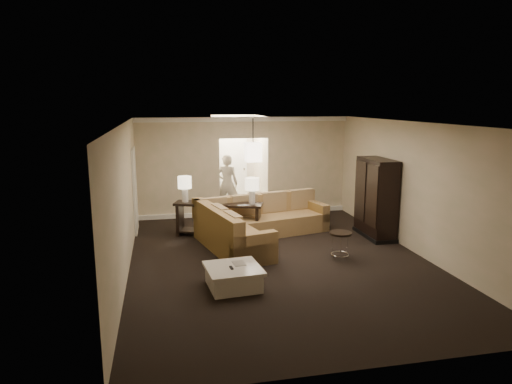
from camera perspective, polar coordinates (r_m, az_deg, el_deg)
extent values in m
plane|color=black|center=(9.52, 2.90, -8.51)|extent=(8.00, 8.00, 0.00)
cube|color=beige|center=(13.00, -1.51, 3.20)|extent=(6.00, 0.04, 2.80)
cube|color=beige|center=(5.50, 13.75, -8.33)|extent=(6.00, 0.04, 2.80)
cube|color=beige|center=(8.88, -16.09, -1.00)|extent=(0.04, 8.00, 2.80)
cube|color=beige|center=(10.31, 19.33, 0.47)|extent=(0.04, 8.00, 2.80)
cube|color=silver|center=(8.97, 3.08, 8.58)|extent=(6.00, 8.00, 0.02)
cube|color=white|center=(12.83, -1.50, 9.07)|extent=(6.00, 0.10, 0.12)
cube|color=white|center=(13.20, -1.44, -2.59)|extent=(6.00, 0.10, 0.12)
cube|color=white|center=(11.68, -14.89, 0.18)|extent=(0.05, 0.90, 2.10)
cube|color=beige|center=(14.22, -2.20, -1.84)|extent=(1.40, 2.00, 0.01)
cube|color=beige|center=(13.87, -5.10, 3.67)|extent=(0.04, 2.00, 2.80)
cube|color=beige|center=(14.10, 0.57, 3.84)|extent=(0.04, 2.00, 2.80)
cube|color=beige|center=(14.95, -2.89, 4.25)|extent=(1.40, 0.04, 2.80)
cube|color=white|center=(14.97, -2.85, 2.90)|extent=(0.90, 0.05, 2.10)
cube|color=brown|center=(11.24, 0.91, -4.18)|extent=(3.39, 1.71, 0.45)
cube|color=brown|center=(9.70, -1.87, -6.71)|extent=(1.30, 1.70, 0.45)
cube|color=brown|center=(11.43, 0.13, -1.45)|extent=(3.22, 1.02, 0.50)
cube|color=brown|center=(9.92, -5.04, -3.47)|extent=(0.86, 2.59, 0.50)
cube|color=brown|center=(11.94, 7.46, -2.82)|extent=(0.44, 1.00, 0.67)
cube|color=brown|center=(9.10, -0.23, -7.20)|extent=(1.00, 0.44, 0.67)
cube|color=olive|center=(10.93, -5.40, -1.98)|extent=(0.69, 0.33, 0.50)
cube|color=olive|center=(11.23, -1.50, -1.58)|extent=(0.69, 0.33, 0.50)
cube|color=olive|center=(11.57, 2.18, -1.20)|extent=(0.69, 0.33, 0.50)
cube|color=olive|center=(11.96, 5.63, -0.83)|extent=(0.69, 0.33, 0.50)
cube|color=olive|center=(10.05, -4.56, -3.13)|extent=(0.32, 0.67, 0.50)
cube|color=olive|center=(9.37, -2.90, -4.18)|extent=(0.32, 0.67, 0.50)
cube|color=silver|center=(8.16, -2.84, -10.76)|extent=(0.92, 0.92, 0.32)
cube|color=silver|center=(8.09, -2.85, -9.53)|extent=(1.02, 1.02, 0.06)
cube|color=black|center=(8.02, -3.10, -9.43)|extent=(0.06, 0.15, 0.02)
cube|color=beige|center=(8.24, -2.14, -8.89)|extent=(0.23, 0.30, 0.01)
cube|color=black|center=(11.01, -4.73, -1.51)|extent=(2.17, 1.17, 0.06)
cube|color=black|center=(11.35, -9.48, -3.35)|extent=(0.22, 0.44, 0.77)
cube|color=black|center=(10.94, 0.26, -3.74)|extent=(0.22, 0.44, 0.77)
cube|color=black|center=(11.18, -4.68, -4.89)|extent=(2.06, 1.09, 0.04)
cube|color=black|center=(11.27, 14.79, -0.74)|extent=(0.52, 1.26, 1.89)
cube|color=black|center=(10.85, 14.28, -0.45)|extent=(0.03, 0.56, 1.44)
cube|color=black|center=(11.41, 12.90, 0.18)|extent=(0.03, 0.56, 1.44)
cube|color=black|center=(11.49, 14.57, -5.15)|extent=(0.56, 1.32, 0.09)
cylinder|color=black|center=(9.57, 10.53, -5.09)|extent=(0.46, 0.46, 0.04)
torus|color=silver|center=(9.70, 10.44, -7.65)|extent=(0.38, 0.38, 0.03)
cylinder|color=silver|center=(9.75, 11.35, -6.55)|extent=(0.03, 0.03, 0.55)
cylinder|color=silver|center=(9.72, 9.52, -6.53)|extent=(0.03, 0.03, 0.55)
cylinder|color=silver|center=(9.48, 10.55, -7.03)|extent=(0.03, 0.03, 0.55)
cylinder|color=silver|center=(11.17, -8.87, -0.38)|extent=(0.15, 0.15, 0.34)
cylinder|color=#F9E7BB|center=(11.12, -8.91, 1.21)|extent=(0.33, 0.33, 0.29)
cylinder|color=silver|center=(10.82, -0.50, -0.62)|extent=(0.15, 0.15, 0.34)
cylinder|color=#F9E7BB|center=(10.76, -0.50, 1.01)|extent=(0.33, 0.33, 0.29)
cylinder|color=black|center=(11.61, -0.38, 7.71)|extent=(0.02, 0.02, 0.60)
cube|color=beige|center=(11.66, -0.37, 5.01)|extent=(0.38, 0.38, 0.48)
imported|color=beige|center=(13.29, -3.64, 1.43)|extent=(0.80, 0.66, 1.91)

